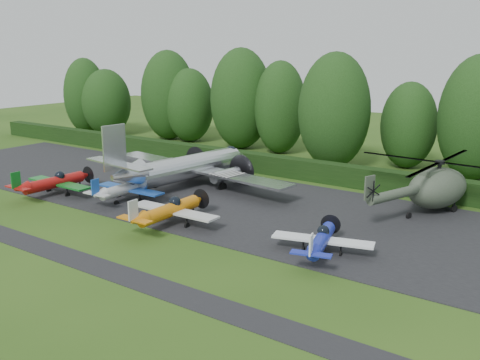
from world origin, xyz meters
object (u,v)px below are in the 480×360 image
Objects in this scene: transport_plane at (187,167)px; light_plane_orange at (170,210)px; light_plane_red at (54,182)px; light_plane_white at (126,188)px; helicopter at (438,185)px; light_plane_blue at (322,240)px.

transport_plane is 2.77× the size of light_plane_orange.
light_plane_red is 7.06m from light_plane_white.
light_plane_white is 25.97m from helicopter.
light_plane_blue is at bearing 6.66° from light_plane_orange.
light_plane_red is 1.14× the size of light_plane_blue.
helicopter reaches higher than light_plane_white.
light_plane_white is (-1.34, -6.57, -0.86)m from transport_plane.
transport_plane is at bearing 124.85° from light_plane_orange.
transport_plane is at bearing 171.13° from light_plane_blue.
light_plane_white is at bearing -169.45° from light_plane_blue.
light_plane_blue is (18.24, -8.25, -0.92)m from transport_plane.
light_plane_red is at bearing -162.84° from light_plane_blue.
light_plane_blue is at bearing -31.56° from transport_plane.
transport_plane reaches higher than helicopter.
light_plane_blue is 0.45× the size of helicopter.
helicopter reaches higher than light_plane_blue.
light_plane_red is at bearing 179.42° from light_plane_orange.
light_plane_blue is at bearing -3.71° from light_plane_white.
helicopter is (22.92, 12.16, 1.15)m from light_plane_white.
transport_plane is 1.44× the size of helicopter.
helicopter is at bearing 7.31° from transport_plane.
light_plane_white is 1.06× the size of light_plane_blue.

